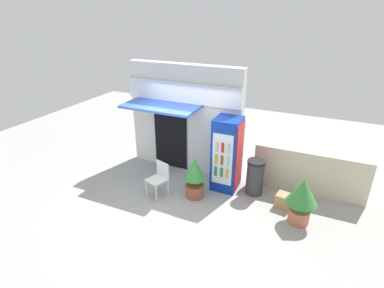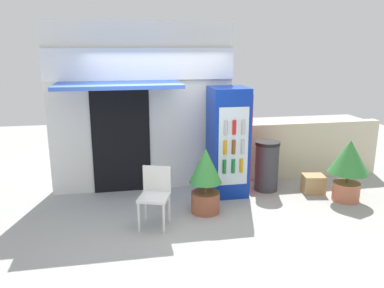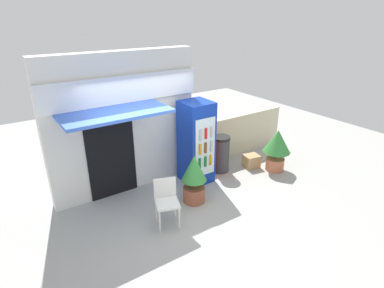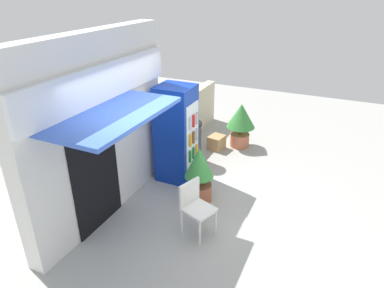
% 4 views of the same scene
% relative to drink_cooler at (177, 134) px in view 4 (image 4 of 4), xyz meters
% --- Properties ---
extents(ground, '(16.00, 16.00, 0.00)m').
position_rel_drink_cooler_xyz_m(ground, '(-1.15, -0.93, -0.96)').
color(ground, '#A3A39E').
extents(storefront_building, '(3.27, 1.30, 3.01)m').
position_rel_drink_cooler_xyz_m(storefront_building, '(-1.48, 0.58, 0.59)').
color(storefront_building, silver).
rests_on(storefront_building, ground).
extents(drink_cooler, '(0.66, 0.73, 1.92)m').
position_rel_drink_cooler_xyz_m(drink_cooler, '(0.00, 0.00, 0.00)').
color(drink_cooler, '#0C2D9E').
rests_on(drink_cooler, ground).
extents(plastic_chair, '(0.54, 0.56, 0.88)m').
position_rel_drink_cooler_xyz_m(plastic_chair, '(-1.39, -1.02, -0.44)').
color(plastic_chair, silver).
rests_on(plastic_chair, ground).
extents(potted_plant_near_shop, '(0.52, 0.52, 1.06)m').
position_rel_drink_cooler_xyz_m(potted_plant_near_shop, '(-0.57, -0.73, -0.38)').
color(potted_plant_near_shop, '#995138').
rests_on(potted_plant_near_shop, ground).
extents(potted_plant_curbside, '(0.67, 0.67, 1.07)m').
position_rel_drink_cooler_xyz_m(potted_plant_curbside, '(1.92, -0.70, -0.30)').
color(potted_plant_curbside, '#BC6B4C').
rests_on(potted_plant_curbside, ground).
extents(trash_bin, '(0.45, 0.45, 0.92)m').
position_rel_drink_cooler_xyz_m(trash_bin, '(0.75, 0.03, -0.49)').
color(trash_bin, '#38383D').
rests_on(trash_bin, ground).
extents(stone_boundary_wall, '(2.74, 0.22, 1.12)m').
position_rel_drink_cooler_xyz_m(stone_boundary_wall, '(1.96, 0.63, -0.40)').
color(stone_boundary_wall, beige).
rests_on(stone_boundary_wall, ground).
extents(cardboard_box, '(0.43, 0.38, 0.32)m').
position_rel_drink_cooler_xyz_m(cardboard_box, '(1.55, -0.25, -0.80)').
color(cardboard_box, tan).
rests_on(cardboard_box, ground).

